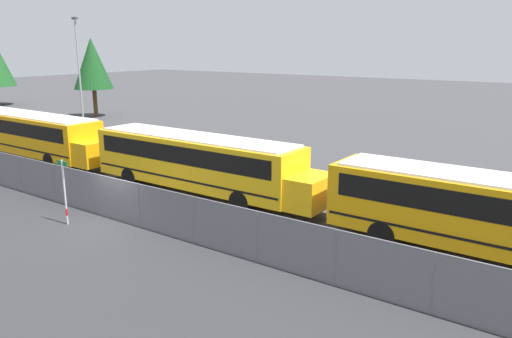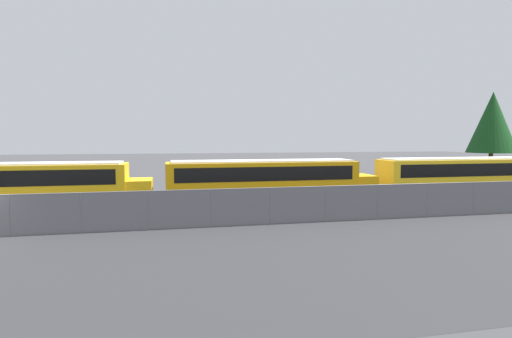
# 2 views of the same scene
# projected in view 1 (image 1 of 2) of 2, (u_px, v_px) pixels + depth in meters

# --- Properties ---
(ground_plane) EXTENTS (200.00, 200.00, 0.00)m
(ground_plane) POSITION_uv_depth(u_px,v_px,m) (117.00, 220.00, 21.86)
(ground_plane) COLOR #38383A
(fence) EXTENTS (111.73, 0.07, 1.92)m
(fence) POSITION_uv_depth(u_px,v_px,m) (116.00, 199.00, 21.62)
(fence) COLOR #9EA0A5
(fence) RESTS_ON ground_plane
(school_bus_2) EXTENTS (13.57, 2.56, 3.04)m
(school_bus_2) POSITION_uv_depth(u_px,v_px,m) (33.00, 133.00, 33.06)
(school_bus_2) COLOR orange
(school_bus_2) RESTS_ON ground_plane
(school_bus_3) EXTENTS (13.57, 2.56, 3.04)m
(school_bus_3) POSITION_uv_depth(u_px,v_px,m) (199.00, 160.00, 25.20)
(school_bus_3) COLOR yellow
(school_bus_3) RESTS_ON ground_plane
(school_bus_4) EXTENTS (13.57, 2.56, 3.04)m
(school_bus_4) POSITION_uv_depth(u_px,v_px,m) (509.00, 214.00, 17.09)
(school_bus_4) COLOR orange
(school_bus_4) RESTS_ON ground_plane
(street_sign) EXTENTS (0.70, 0.09, 2.84)m
(street_sign) POSITION_uv_depth(u_px,v_px,m) (65.00, 191.00, 21.01)
(street_sign) COLOR #B7B7BC
(street_sign) RESTS_ON ground_plane
(light_pole) EXTENTS (0.60, 0.24, 9.81)m
(light_pole) POSITION_uv_depth(u_px,v_px,m) (79.00, 70.00, 43.98)
(light_pole) COLOR gray
(light_pole) RESTS_ON ground_plane
(tree_1) EXTENTS (4.05, 4.05, 8.24)m
(tree_1) POSITION_uv_depth(u_px,v_px,m) (92.00, 64.00, 52.09)
(tree_1) COLOR #51381E
(tree_1) RESTS_ON ground_plane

